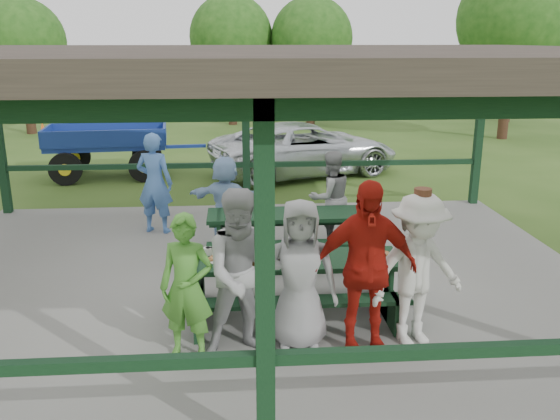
{
  "coord_description": "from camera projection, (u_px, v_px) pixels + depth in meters",
  "views": [
    {
      "loc": [
        -0.2,
        -8.01,
        3.45
      ],
      "look_at": [
        0.38,
        -0.3,
        1.22
      ],
      "focal_mm": 38.0,
      "sensor_mm": 36.0,
      "label": 1
    }
  ],
  "objects": [
    {
      "name": "ground",
      "position": [
        253.0,
        285.0,
        8.65
      ],
      "size": [
        90.0,
        90.0,
        0.0
      ],
      "primitive_type": "plane",
      "color": "#2F4F18",
      "rests_on": "ground"
    },
    {
      "name": "concrete_slab",
      "position": [
        253.0,
        282.0,
        8.63
      ],
      "size": [
        10.0,
        8.0,
        0.1
      ],
      "primitive_type": "cube",
      "color": "slate",
      "rests_on": "ground"
    },
    {
      "name": "pavilion_structure",
      "position": [
        250.0,
        62.0,
        7.77
      ],
      "size": [
        10.6,
        8.6,
        3.24
      ],
      "color": "black",
      "rests_on": "concrete_slab"
    },
    {
      "name": "picnic_table_near",
      "position": [
        292.0,
        279.0,
        7.37
      ],
      "size": [
        2.68,
        1.39,
        0.75
      ],
      "color": "black",
      "rests_on": "concrete_slab"
    },
    {
      "name": "picnic_table_far",
      "position": [
        292.0,
        229.0,
        9.3
      ],
      "size": [
        2.63,
        1.39,
        0.75
      ],
      "color": "black",
      "rests_on": "concrete_slab"
    },
    {
      "name": "table_setting",
      "position": [
        283.0,
        256.0,
        7.29
      ],
      "size": [
        2.38,
        0.45,
        0.1
      ],
      "color": "white",
      "rests_on": "picnic_table_near"
    },
    {
      "name": "contestant_green",
      "position": [
        187.0,
        288.0,
        6.29
      ],
      "size": [
        0.67,
        0.52,
        1.62
      ],
      "primitive_type": "imported",
      "rotation": [
        0.0,
        0.0,
        -0.25
      ],
      "color": "#49912F",
      "rests_on": "concrete_slab"
    },
    {
      "name": "contestant_grey_left",
      "position": [
        244.0,
        274.0,
        6.33
      ],
      "size": [
        1.05,
        0.9,
        1.88
      ],
      "primitive_type": "imported",
      "rotation": [
        0.0,
        0.0,
        0.23
      ],
      "color": "#98999B",
      "rests_on": "concrete_slab"
    },
    {
      "name": "contestant_grey_mid",
      "position": [
        300.0,
        275.0,
        6.51
      ],
      "size": [
        0.86,
        0.58,
        1.72
      ],
      "primitive_type": "imported",
      "rotation": [
        0.0,
        0.0,
        -0.04
      ],
      "color": "gray",
      "rests_on": "concrete_slab"
    },
    {
      "name": "contestant_red",
      "position": [
        365.0,
        268.0,
        6.38
      ],
      "size": [
        1.16,
        0.51,
        1.96
      ],
      "primitive_type": "imported",
      "rotation": [
        0.0,
        0.0,
        0.03
      ],
      "color": "#A7180F",
      "rests_on": "concrete_slab"
    },
    {
      "name": "contestant_white_fedora",
      "position": [
        418.0,
        270.0,
        6.57
      ],
      "size": [
        1.28,
        0.96,
        1.82
      ],
      "rotation": [
        0.0,
        0.0,
        0.29
      ],
      "color": "silver",
      "rests_on": "concrete_slab"
    },
    {
      "name": "spectator_lblue",
      "position": [
        226.0,
        200.0,
        9.89
      ],
      "size": [
        1.47,
        0.9,
        1.52
      ],
      "primitive_type": "imported",
      "rotation": [
        0.0,
        0.0,
        2.8
      ],
      "color": "#8AADD6",
      "rests_on": "concrete_slab"
    },
    {
      "name": "spectator_blue",
      "position": [
        155.0,
        183.0,
        10.47
      ],
      "size": [
        0.75,
        0.6,
        1.8
      ],
      "primitive_type": "imported",
      "rotation": [
        0.0,
        0.0,
        2.85
      ],
      "color": "#4671B6",
      "rests_on": "concrete_slab"
    },
    {
      "name": "spectator_grey",
      "position": [
        330.0,
        198.0,
        9.94
      ],
      "size": [
        0.93,
        0.83,
        1.59
      ],
      "primitive_type": "imported",
      "rotation": [
        0.0,
        0.0,
        3.5
      ],
      "color": "gray",
      "rests_on": "concrete_slab"
    },
    {
      "name": "pickup_truck",
      "position": [
        305.0,
        149.0,
        15.53
      ],
      "size": [
        5.42,
        3.82,
        1.37
      ],
      "primitive_type": "imported",
      "rotation": [
        0.0,
        0.0,
        1.92
      ],
      "color": "silver",
      "rests_on": "ground"
    },
    {
      "name": "farm_trailer",
      "position": [
        108.0,
        150.0,
        15.27
      ],
      "size": [
        4.08,
        2.03,
        1.42
      ],
      "rotation": [
        0.0,
        0.0,
        0.1
      ],
      "color": "navy",
      "rests_on": "ground"
    },
    {
      "name": "tree_far_left",
      "position": [
        21.0,
        42.0,
        21.57
      ],
      "size": [
        3.16,
        3.16,
        4.94
      ],
      "color": "#331E14",
      "rests_on": "ground"
    },
    {
      "name": "tree_left",
      "position": [
        231.0,
        37.0,
        23.91
      ],
      "size": [
        3.34,
        3.34,
        5.23
      ],
      "color": "#331E14",
      "rests_on": "ground"
    },
    {
      "name": "tree_mid",
      "position": [
        312.0,
        39.0,
        23.72
      ],
      "size": [
        3.28,
        3.28,
        5.13
      ],
      "color": "#331E14",
      "rests_on": "ground"
    },
    {
      "name": "tree_right",
      "position": [
        514.0,
        20.0,
        20.21
      ],
      "size": [
        3.85,
        3.85,
        6.02
      ],
      "color": "#331E14",
      "rests_on": "ground"
    },
    {
      "name": "tree_far_right",
      "position": [
        517.0,
        5.0,
        24.38
      ],
      "size": [
        4.52,
        4.52,
        7.05
      ],
      "color": "#331E14",
      "rests_on": "ground"
    }
  ]
}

